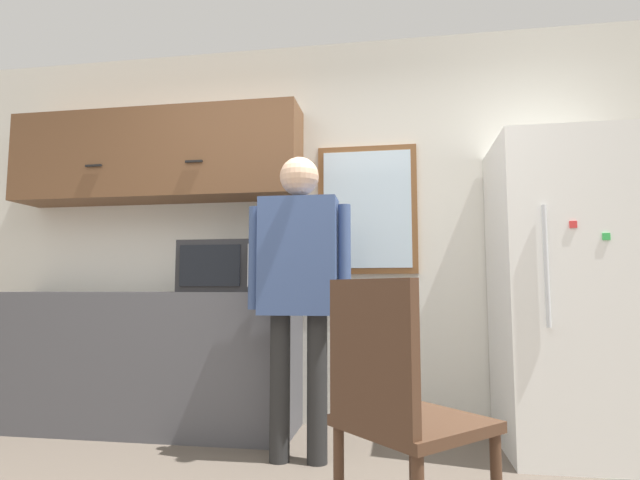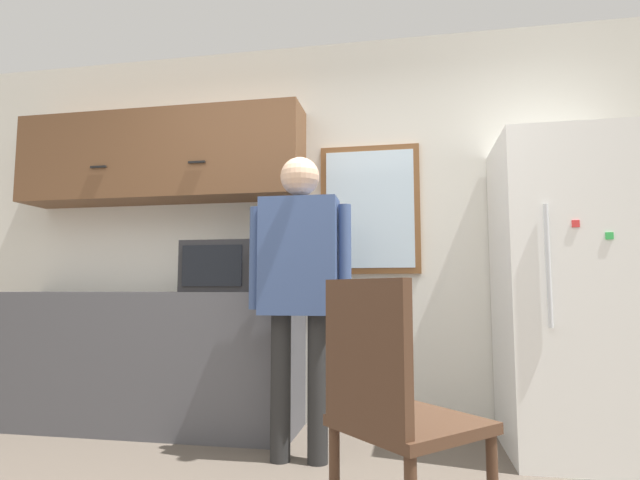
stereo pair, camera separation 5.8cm
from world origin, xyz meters
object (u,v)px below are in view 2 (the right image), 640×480
at_px(person, 300,273).
at_px(refrigerator, 571,293).
at_px(microwave, 231,267).
at_px(chair, 392,403).

bearing_deg(person, refrigerator, 12.87).
distance_m(microwave, chair, 1.75).
xyz_separation_m(refrigerator, chair, (-0.97, -1.25, -0.38)).
distance_m(person, refrigerator, 1.55).
xyz_separation_m(microwave, refrigerator, (2.05, -0.01, -0.17)).
relative_size(microwave, refrigerator, 0.31).
relative_size(person, chair, 1.74).
distance_m(microwave, person, 0.67).
bearing_deg(chair, person, -13.64).
bearing_deg(person, microwave, 143.61).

